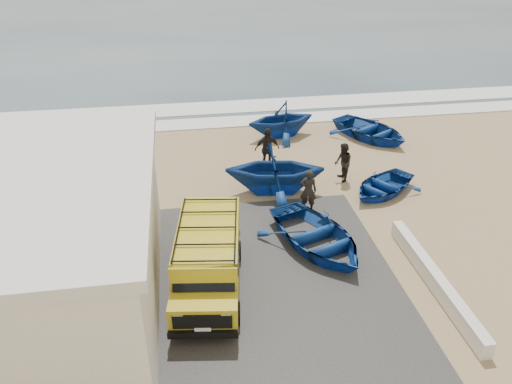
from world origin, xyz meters
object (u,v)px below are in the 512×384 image
building (6,249)px  boat_near_right (382,185)px  boat_far_left (281,119)px  boat_mid_left (275,169)px  boat_near_left (317,236)px  fisherman_middle (343,163)px  van (208,257)px  fisherman_front (308,191)px  boat_far_right (370,130)px  fisherman_back (267,149)px  parapet (435,280)px

building → boat_near_right: 14.17m
building → boat_far_left: building is taller
boat_near_right → boat_far_left: (-2.97, 6.67, 0.60)m
building → boat_mid_left: 10.52m
boat_near_left → boat_near_right: size_ratio=1.32×
boat_near_left → boat_mid_left: (-0.68, 4.16, 0.62)m
boat_near_left → fisherman_middle: size_ratio=2.56×
van → fisherman_front: 5.73m
van → fisherman_middle: 8.79m
fisherman_middle → boat_near_right: bearing=45.3°
boat_mid_left → boat_far_right: boat_mid_left is taller
van → fisherman_middle: (6.26, 6.16, -0.24)m
boat_far_right → boat_near_right: bearing=-135.2°
boat_far_left → fisherman_back: (-1.40, -3.69, 0.05)m
boat_near_left → parapet: bearing=-60.7°
boat_near_left → boat_far_right: bearing=39.2°
boat_near_left → boat_near_right: boat_near_left is taller
building → parapet: bearing=-4.6°
fisherman_front → fisherman_middle: bearing=-118.4°
building → boat_near_left: (9.40, 1.63, -1.70)m
boat_near_right → fisherman_back: fisherman_back is taller
boat_far_left → fisherman_back: bearing=-34.1°
fisherman_middle → boat_near_left: bearing=-26.9°
boat_near_left → boat_mid_left: bearing=78.9°
building → boat_far_right: building is taller
building → boat_near_left: bearing=9.8°
boat_mid_left → parapet: bearing=-143.4°
boat_near_right → fisherman_front: size_ratio=1.88×
fisherman_front → boat_far_left: bearing=-78.4°
boat_far_left → building: bearing=-54.4°
boat_near_left → boat_far_left: 10.07m
boat_near_left → fisherman_back: (-0.62, 6.34, 0.53)m
boat_near_right → fisherman_back: size_ratio=1.69×
fisherman_back → fisherman_middle: bearing=-36.7°
boat_far_right → van: bearing=-160.9°
building → fisherman_front: 10.61m
van → boat_near_right: (7.59, 4.83, -0.76)m
boat_mid_left → fisherman_front: (0.99, -1.68, -0.18)m
boat_near_left → boat_near_right: bearing=21.6°
van → boat_far_right: 13.93m
boat_far_right → building: bearing=-173.9°
parapet → boat_mid_left: size_ratio=1.47×
van → boat_far_right: bearing=56.8°
building → boat_far_right: size_ratio=2.18×
parapet → boat_near_right: size_ratio=1.79×
boat_far_right → boat_far_left: bearing=137.5°
boat_far_left → fisherman_middle: bearing=3.8°
van → boat_near_left: 4.17m
parapet → fisherman_front: fisherman_front is taller
building → fisherman_front: size_ratio=5.26×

